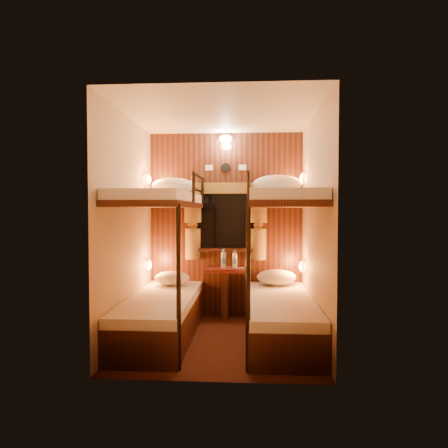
# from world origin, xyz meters

# --- Properties ---
(floor) EXTENTS (2.10, 2.10, 0.00)m
(floor) POSITION_xyz_m (0.00, 0.00, 0.00)
(floor) COLOR #34170E
(floor) RESTS_ON ground
(ceiling) EXTENTS (2.10, 2.10, 0.00)m
(ceiling) POSITION_xyz_m (0.00, 0.00, 2.40)
(ceiling) COLOR silver
(ceiling) RESTS_ON wall_back
(wall_back) EXTENTS (2.40, 0.00, 2.40)m
(wall_back) POSITION_xyz_m (0.00, 1.05, 1.20)
(wall_back) COLOR #C6B293
(wall_back) RESTS_ON floor
(wall_front) EXTENTS (2.40, 0.00, 2.40)m
(wall_front) POSITION_xyz_m (0.00, -1.05, 1.20)
(wall_front) COLOR #C6B293
(wall_front) RESTS_ON floor
(wall_left) EXTENTS (0.00, 2.40, 2.40)m
(wall_left) POSITION_xyz_m (-1.00, 0.00, 1.20)
(wall_left) COLOR #C6B293
(wall_left) RESTS_ON floor
(wall_right) EXTENTS (0.00, 2.40, 2.40)m
(wall_right) POSITION_xyz_m (1.00, 0.00, 1.20)
(wall_right) COLOR #C6B293
(wall_right) RESTS_ON floor
(back_panel) EXTENTS (2.00, 0.03, 2.40)m
(back_panel) POSITION_xyz_m (0.00, 1.04, 1.20)
(back_panel) COLOR black
(back_panel) RESTS_ON floor
(bunk_left) EXTENTS (0.72, 1.90, 1.82)m
(bunk_left) POSITION_xyz_m (-0.65, 0.07, 0.56)
(bunk_left) COLOR black
(bunk_left) RESTS_ON floor
(bunk_right) EXTENTS (0.72, 1.90, 1.82)m
(bunk_right) POSITION_xyz_m (0.65, 0.07, 0.56)
(bunk_right) COLOR black
(bunk_right) RESTS_ON floor
(window) EXTENTS (1.00, 0.12, 0.79)m
(window) POSITION_xyz_m (0.00, 1.00, 1.18)
(window) COLOR black
(window) RESTS_ON back_panel
(curtains) EXTENTS (1.10, 0.22, 1.00)m
(curtains) POSITION_xyz_m (0.00, 0.97, 1.26)
(curtains) COLOR olive
(curtains) RESTS_ON back_panel
(back_fixtures) EXTENTS (0.54, 0.09, 0.48)m
(back_fixtures) POSITION_xyz_m (0.00, 1.00, 2.25)
(back_fixtures) COLOR black
(back_fixtures) RESTS_ON back_panel
(reading_lamps) EXTENTS (2.00, 0.20, 1.25)m
(reading_lamps) POSITION_xyz_m (-0.00, 0.70, 1.24)
(reading_lamps) COLOR orange
(reading_lamps) RESTS_ON wall_left
(table) EXTENTS (0.50, 0.34, 0.66)m
(table) POSITION_xyz_m (0.00, 0.85, 0.41)
(table) COLOR maroon
(table) RESTS_ON floor
(bottle_left) EXTENTS (0.07, 0.07, 0.24)m
(bottle_left) POSITION_xyz_m (-0.02, 0.86, 0.75)
(bottle_left) COLOR #99BFE5
(bottle_left) RESTS_ON table
(bottle_right) EXTENTS (0.07, 0.07, 0.23)m
(bottle_right) POSITION_xyz_m (0.13, 0.84, 0.75)
(bottle_right) COLOR #99BFE5
(bottle_right) RESTS_ON table
(sachet_a) EXTENTS (0.09, 0.07, 0.01)m
(sachet_a) POSITION_xyz_m (0.21, 0.86, 0.65)
(sachet_a) COLOR silver
(sachet_a) RESTS_ON table
(sachet_b) EXTENTS (0.10, 0.09, 0.01)m
(sachet_b) POSITION_xyz_m (0.04, 0.94, 0.65)
(sachet_b) COLOR silver
(sachet_b) RESTS_ON table
(pillow_lower_left) EXTENTS (0.44, 0.32, 0.17)m
(pillow_lower_left) POSITION_xyz_m (-0.65, 0.68, 0.54)
(pillow_lower_left) COLOR silver
(pillow_lower_left) RESTS_ON bunk_left
(pillow_lower_right) EXTENTS (0.49, 0.35, 0.19)m
(pillow_lower_right) POSITION_xyz_m (0.65, 0.78, 0.55)
(pillow_lower_right) COLOR silver
(pillow_lower_right) RESTS_ON bunk_right
(pillow_upper_left) EXTENTS (0.55, 0.39, 0.22)m
(pillow_upper_left) POSITION_xyz_m (-0.65, 0.78, 1.70)
(pillow_upper_left) COLOR silver
(pillow_upper_left) RESTS_ON bunk_left
(pillow_upper_right) EXTENTS (0.60, 0.43, 0.24)m
(pillow_upper_right) POSITION_xyz_m (0.65, 0.72, 1.71)
(pillow_upper_right) COLOR silver
(pillow_upper_right) RESTS_ON bunk_right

